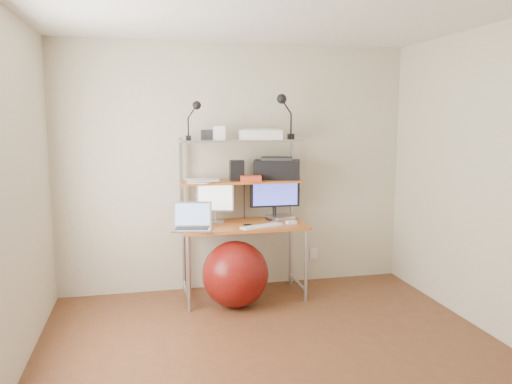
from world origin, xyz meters
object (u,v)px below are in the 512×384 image
laptop (192,223)px  exercise_ball (235,274)px  printer (277,169)px  monitor_silver (215,200)px  monitor_black (275,194)px

laptop → exercise_ball: 0.62m
printer → monitor_silver: bearing=-159.3°
printer → exercise_ball: size_ratio=0.85×
monitor_silver → monitor_black: (0.61, 0.01, 0.04)m
laptop → exercise_ball: (0.38, -0.10, -0.48)m
monitor_silver → exercise_ball: (0.13, -0.36, -0.65)m
monitor_black → exercise_ball: size_ratio=0.82×
monitor_black → printer: bearing=49.0°
monitor_silver → exercise_ball: size_ratio=0.66×
monitor_silver → printer: bearing=13.2°
printer → exercise_ball: (-0.51, -0.40, -0.94)m
laptop → exercise_ball: laptop is taller
monitor_black → exercise_ball: 0.92m
monitor_silver → laptop: bearing=-123.8°
monitor_silver → printer: 0.70m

